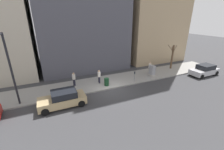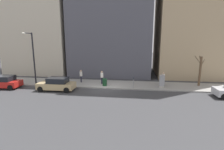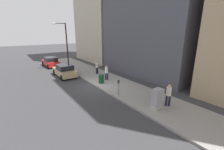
# 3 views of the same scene
# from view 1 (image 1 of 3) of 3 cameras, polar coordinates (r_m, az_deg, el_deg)

# --- Properties ---
(ground_plane) EXTENTS (120.00, 120.00, 0.00)m
(ground_plane) POSITION_cam_1_polar(r_m,az_deg,el_deg) (17.30, -0.20, -5.42)
(ground_plane) COLOR #38383A
(sidewalk) EXTENTS (4.00, 36.00, 0.15)m
(sidewalk) POSITION_cam_1_polar(r_m,az_deg,el_deg) (18.94, -2.67, -2.72)
(sidewalk) COLOR gray
(sidewalk) RESTS_ON ground
(parked_car_silver) EXTENTS (1.97, 4.22, 1.52)m
(parked_car_silver) POSITION_cam_1_polar(r_m,az_deg,el_deg) (24.86, 31.75, 1.58)
(parked_car_silver) COLOR #B7B7BC
(parked_car_silver) RESTS_ON ground
(parked_car_tan) EXTENTS (1.95, 4.22, 1.52)m
(parked_car_tan) POSITION_cam_1_polar(r_m,az_deg,el_deg) (14.66, -18.22, -8.62)
(parked_car_tan) COLOR tan
(parked_car_tan) RESTS_ON ground
(parking_meter) EXTENTS (0.14, 0.10, 1.35)m
(parking_meter) POSITION_cam_1_polar(r_m,az_deg,el_deg) (18.72, 8.57, -0.24)
(parking_meter) COLOR slate
(parking_meter) RESTS_ON sidewalk
(utility_box) EXTENTS (0.83, 0.61, 1.43)m
(utility_box) POSITION_cam_1_polar(r_m,az_deg,el_deg) (21.31, 15.04, 1.58)
(utility_box) COLOR #A8A399
(utility_box) RESTS_ON sidewalk
(streetlamp) EXTENTS (1.97, 0.32, 6.50)m
(streetlamp) POSITION_cam_1_polar(r_m,az_deg,el_deg) (15.18, -34.54, 3.11)
(streetlamp) COLOR black
(streetlamp) RESTS_ON sidewalk
(bare_tree) EXTENTS (2.21, 1.45, 3.85)m
(bare_tree) POSITION_cam_1_polar(r_m,az_deg,el_deg) (24.99, 21.95, 6.60)
(bare_tree) COLOR brown
(bare_tree) RESTS_ON sidewalk
(trash_bin) EXTENTS (0.56, 0.56, 0.90)m
(trash_bin) POSITION_cam_1_polar(r_m,az_deg,el_deg) (17.71, -2.08, -2.63)
(trash_bin) COLOR #14381E
(trash_bin) RESTS_ON sidewalk
(pedestrian_near_meter) EXTENTS (0.37, 0.36, 1.66)m
(pedestrian_near_meter) POSITION_cam_1_polar(r_m,az_deg,el_deg) (22.07, 14.21, 2.99)
(pedestrian_near_meter) COLOR #1E1E2D
(pedestrian_near_meter) RESTS_ON sidewalk
(pedestrian_midblock) EXTENTS (0.40, 0.36, 1.66)m
(pedestrian_midblock) POSITION_cam_1_polar(r_m,az_deg,el_deg) (18.23, -4.94, -0.31)
(pedestrian_midblock) COLOR #1E1E2D
(pedestrian_midblock) RESTS_ON sidewalk
(pedestrian_far_corner) EXTENTS (0.39, 0.36, 1.66)m
(pedestrian_far_corner) POSITION_cam_1_polar(r_m,az_deg,el_deg) (17.99, -14.32, -1.24)
(pedestrian_far_corner) COLOR #1E1E2D
(pedestrian_far_corner) RESTS_ON sidewalk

